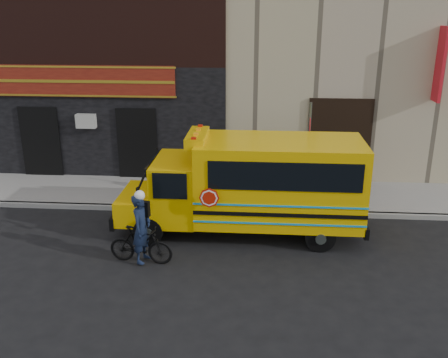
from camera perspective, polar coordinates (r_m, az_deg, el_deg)
ground at (r=13.39m, az=-1.54°, el=-8.22°), size 120.00×120.00×0.00m
curb at (r=15.70m, az=-0.58°, el=-3.60°), size 40.00×0.20×0.15m
sidewalk at (r=17.09m, az=-0.15°, el=-1.65°), size 40.00×3.00×0.15m
building at (r=22.30m, az=1.07°, el=19.15°), size 20.00×10.70×12.00m
school_bus at (r=13.84m, az=3.51°, el=-0.49°), size 6.90×2.42×2.92m
sign_pole at (r=15.19m, az=9.58°, el=2.71°), size 0.08×0.31×3.51m
bicycle at (r=12.78m, az=-9.50°, el=-7.42°), size 1.69×0.65×0.99m
cyclist at (r=12.60m, az=-9.39°, el=-5.80°), size 0.55×0.73×1.79m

